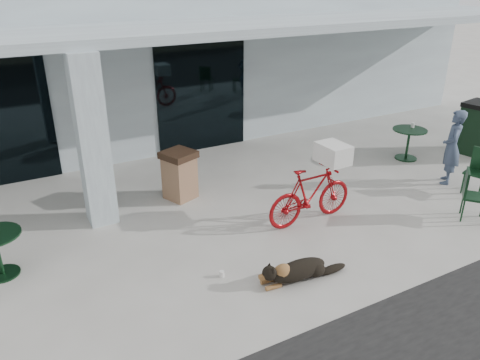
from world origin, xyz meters
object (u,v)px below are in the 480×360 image
cafe_table_far (408,144)px  trash_receptacle (180,175)px  cafe_chair_far_a (475,196)px  cafe_chair_far_b (477,172)px  bicycle (311,195)px  person (452,147)px  dog (299,269)px

cafe_table_far → trash_receptacle: (-5.79, 0.64, 0.12)m
cafe_chair_far_a → cafe_chair_far_b: bearing=-4.2°
cafe_chair_far_b → trash_receptacle: bearing=-133.6°
cafe_table_far → cafe_chair_far_b: bearing=-97.5°
bicycle → trash_receptacle: 2.73m
cafe_chair_far_a → person: bearing=15.0°
dog → cafe_table_far: 6.00m
cafe_chair_far_a → person: (0.99, 1.40, 0.34)m
trash_receptacle → cafe_chair_far_a: bearing=-37.9°
cafe_chair_far_b → person: (-0.04, 0.67, 0.35)m
cafe_chair_far_b → trash_receptacle: size_ratio=0.94×
cafe_chair_far_b → cafe_chair_far_a: bearing=-71.6°
dog → cafe_chair_far_a: 3.98m
dog → cafe_chair_far_b: (5.00, 0.73, 0.30)m
cafe_table_far → bicycle: bearing=-160.3°
dog → person: size_ratio=0.65×
bicycle → cafe_chair_far_a: bearing=-118.5°
bicycle → cafe_chair_far_b: size_ratio=1.91×
dog → cafe_chair_far_a: (3.97, 0.00, 0.30)m
cafe_chair_far_a → trash_receptacle: trash_receptacle is taller
cafe_table_far → person: 1.55m
cafe_chair_far_a → trash_receptacle: size_ratio=0.96×
cafe_table_far → trash_receptacle: 5.83m
cafe_table_far → cafe_chair_far_a: size_ratio=0.85×
dog → cafe_chair_far_a: bearing=5.2°
cafe_table_far → trash_receptacle: trash_receptacle is taller
dog → trash_receptacle: 3.55m
cafe_chair_far_a → bicycle: bearing=113.3°
cafe_table_far → dog: bearing=-151.6°
cafe_table_far → person: (-0.31, -1.45, 0.44)m
dog → cafe_chair_far_b: cafe_chair_far_b is taller
bicycle → dog: bearing=137.3°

